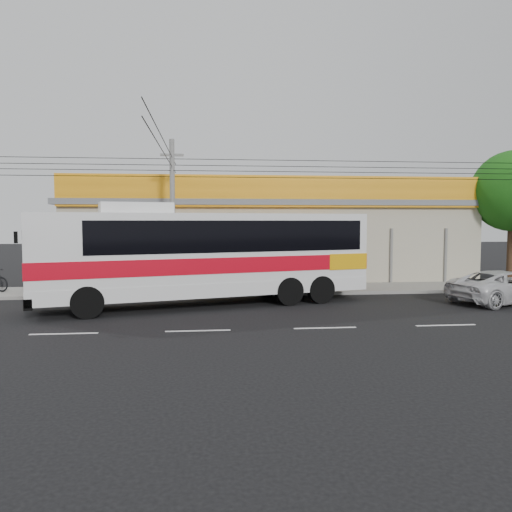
% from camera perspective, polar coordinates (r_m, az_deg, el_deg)
% --- Properties ---
extents(ground, '(120.00, 120.00, 0.00)m').
position_cam_1_polar(ground, '(18.47, 6.04, -6.56)').
color(ground, black).
rests_on(ground, ground).
extents(sidewalk, '(30.00, 3.20, 0.15)m').
position_cam_1_polar(sidewalk, '(24.29, 3.11, -3.82)').
color(sidewalk, gray).
rests_on(sidewalk, ground).
extents(lane_markings, '(50.00, 0.12, 0.01)m').
position_cam_1_polar(lane_markings, '(16.08, 7.90, -8.16)').
color(lane_markings, silver).
rests_on(lane_markings, ground).
extents(storefront_building, '(22.60, 9.20, 5.70)m').
position_cam_1_polar(storefront_building, '(29.56, 1.44, 1.91)').
color(storefront_building, '#ABA38A').
rests_on(storefront_building, ground).
extents(coach_bus, '(13.49, 6.12, 4.08)m').
position_cam_1_polar(coach_bus, '(20.10, -5.12, 0.57)').
color(coach_bus, silver).
rests_on(coach_bus, ground).
extents(motorbike_red, '(2.26, 1.39, 1.12)m').
position_cam_1_polar(motorbike_red, '(23.14, -18.02, -2.81)').
color(motorbike_red, maroon).
rests_on(motorbike_red, sidewalk).
extents(white_car, '(5.29, 3.53, 1.35)m').
position_cam_1_polar(white_car, '(22.97, 26.60, -3.18)').
color(white_car, silver).
rests_on(white_car, ground).
extents(utility_pole, '(34.00, 14.00, 7.09)m').
position_cam_1_polar(utility_pole, '(23.34, -9.57, 10.03)').
color(utility_pole, '#5B5B59').
rests_on(utility_pole, ground).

